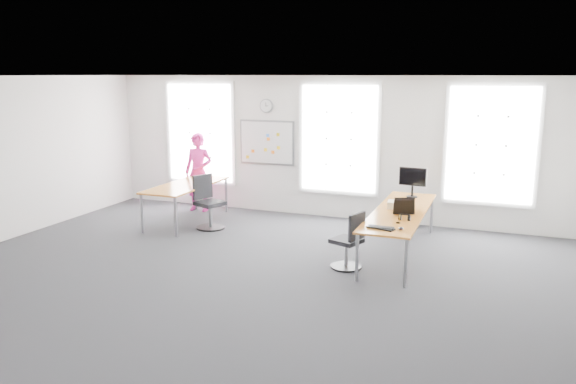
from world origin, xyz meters
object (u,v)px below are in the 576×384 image
at_px(chair_right, 349,244).
at_px(chair_left, 208,205).
at_px(desk_right, 400,214).
at_px(person, 199,172).
at_px(keyboard, 381,228).
at_px(monitor, 413,180).
at_px(desk_left, 186,187).
at_px(headphones, 404,217).

distance_m(chair_right, chair_left, 3.52).
relative_size(desk_right, person, 1.79).
distance_m(keyboard, monitor, 2.38).
height_order(chair_left, person, person).
xyz_separation_m(desk_right, chair_right, (-0.61, -1.01, -0.31)).
xyz_separation_m(desk_left, chair_right, (3.90, -1.58, -0.33)).
bearing_deg(person, headphones, -28.12).
xyz_separation_m(headphones, monitor, (-0.15, 1.75, 0.29)).
height_order(desk_left, chair_left, chair_left).
relative_size(desk_right, chair_left, 2.95).
bearing_deg(chair_left, desk_left, 90.77).
xyz_separation_m(keyboard, monitor, (0.10, 2.36, 0.33)).
relative_size(headphones, monitor, 0.33).
distance_m(desk_right, chair_right, 1.22).
bearing_deg(keyboard, chair_left, 174.85).
distance_m(desk_right, monitor, 1.20).
xyz_separation_m(desk_right, desk_left, (-4.50, 0.57, 0.02)).
distance_m(desk_left, person, 1.02).
relative_size(desk_left, chair_right, 2.37).
bearing_deg(person, desk_right, -22.41).
height_order(person, keyboard, person).
distance_m(chair_right, keyboard, 0.68).
xyz_separation_m(chair_left, headphones, (4.03, -0.94, 0.35)).
bearing_deg(desk_left, person, 105.15).
bearing_deg(desk_left, chair_left, -21.51).
distance_m(person, keyboard, 5.45).
distance_m(person, monitor, 4.81).
distance_m(person, headphones, 5.39).
xyz_separation_m(chair_left, monitor, (3.89, 0.81, 0.64)).
xyz_separation_m(desk_right, keyboard, (-0.08, -1.23, 0.06)).
xyz_separation_m(chair_right, chair_left, (-3.26, 1.33, 0.06)).
height_order(keyboard, monitor, monitor).
bearing_deg(monitor, chair_left, -162.29).
bearing_deg(desk_right, headphones, -74.70).
bearing_deg(chair_right, chair_left, -92.13).
height_order(keyboard, headphones, headphones).
distance_m(chair_left, person, 1.57).
xyz_separation_m(chair_right, headphones, (0.78, 0.39, 0.41)).
bearing_deg(headphones, person, 141.15).
relative_size(desk_left, headphones, 11.94).
bearing_deg(monitor, headphones, -79.24).
relative_size(chair_right, chair_left, 0.87).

